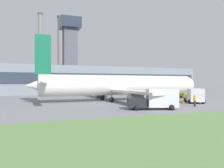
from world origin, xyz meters
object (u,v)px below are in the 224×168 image
object	(u,v)px
pushback_tug	(188,94)
baggage_truck	(195,96)
airplane	(119,85)
ground_crew_person	(195,100)
fuel_truck	(156,99)

from	to	relation	value
pushback_tug	baggage_truck	world-z (taller)	baggage_truck
airplane	ground_crew_person	bearing A→B (deg)	-64.99
airplane	pushback_tug	world-z (taller)	airplane
ground_crew_person	baggage_truck	bearing A→B (deg)	48.05
pushback_tug	fuel_truck	size ratio (longest dim) A/B	0.58
ground_crew_person	airplane	bearing A→B (deg)	115.01
fuel_truck	ground_crew_person	bearing A→B (deg)	6.58
baggage_truck	ground_crew_person	size ratio (longest dim) A/B	3.27
airplane	ground_crew_person	size ratio (longest dim) A/B	19.92
fuel_truck	ground_crew_person	size ratio (longest dim) A/B	3.90
pushback_tug	baggage_truck	xyz separation A→B (m)	(-8.27, -11.11, 0.31)
pushback_tug	ground_crew_person	size ratio (longest dim) A/B	2.27
pushback_tug	ground_crew_person	bearing A→B (deg)	-128.17
baggage_truck	airplane	bearing A→B (deg)	138.22
airplane	fuel_truck	size ratio (longest dim) A/B	5.11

